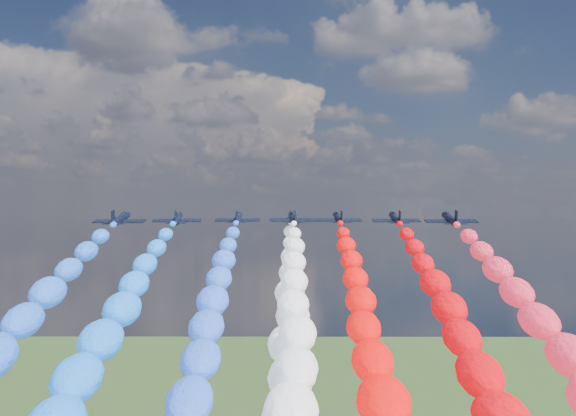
# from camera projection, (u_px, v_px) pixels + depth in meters

# --- Properties ---
(jet_0) EXTENTS (9.65, 12.80, 4.73)m
(jet_0) POSITION_uv_depth(u_px,v_px,m) (120.00, 219.00, 129.20)
(jet_0) COLOR black
(jet_1) EXTENTS (9.82, 12.92, 4.73)m
(jet_1) POSITION_uv_depth(u_px,v_px,m) (177.00, 219.00, 139.22)
(jet_1) COLOR black
(trail_1) EXTENTS (6.63, 114.74, 38.07)m
(trail_1) POSITION_uv_depth(u_px,v_px,m) (93.00, 377.00, 80.04)
(trail_1) COLOR blue
(jet_2) EXTENTS (9.12, 12.42, 4.73)m
(jet_2) POSITION_uv_depth(u_px,v_px,m) (238.00, 218.00, 148.33)
(jet_2) COLOR black
(trail_2) EXTENTS (6.63, 114.74, 38.07)m
(trail_2) POSITION_uv_depth(u_px,v_px,m) (202.00, 360.00, 89.16)
(trail_2) COLOR blue
(jet_3) EXTENTS (9.61, 12.78, 4.73)m
(jet_3) POSITION_uv_depth(u_px,v_px,m) (294.00, 218.00, 143.77)
(jet_3) COLOR black
(trail_3) EXTENTS (6.63, 114.74, 38.07)m
(trail_3) POSITION_uv_depth(u_px,v_px,m) (295.00, 368.00, 84.59)
(trail_3) COLOR white
(jet_4) EXTENTS (9.37, 12.61, 4.73)m
(jet_4) POSITION_uv_depth(u_px,v_px,m) (291.00, 218.00, 158.67)
(jet_4) COLOR black
(trail_4) EXTENTS (6.63, 114.74, 38.07)m
(trail_4) POSITION_uv_depth(u_px,v_px,m) (290.00, 345.00, 99.49)
(trail_4) COLOR white
(jet_5) EXTENTS (9.79, 12.90, 4.73)m
(jet_5) POSITION_uv_depth(u_px,v_px,m) (339.00, 218.00, 147.93)
(jet_5) COLOR black
(trail_5) EXTENTS (6.63, 114.74, 38.07)m
(trail_5) POSITION_uv_depth(u_px,v_px,m) (370.00, 361.00, 88.75)
(trail_5) COLOR #F60807
(jet_6) EXTENTS (9.38, 12.61, 4.73)m
(jet_6) POSITION_uv_depth(u_px,v_px,m) (396.00, 219.00, 140.77)
(jet_6) COLOR black
(trail_6) EXTENTS (6.63, 114.74, 38.07)m
(trail_6) POSITION_uv_depth(u_px,v_px,m) (471.00, 374.00, 81.60)
(trail_6) COLOR red
(jet_7) EXTENTS (9.20, 12.48, 4.73)m
(jet_7) POSITION_uv_depth(u_px,v_px,m) (450.00, 219.00, 129.58)
(jet_7) COLOR black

